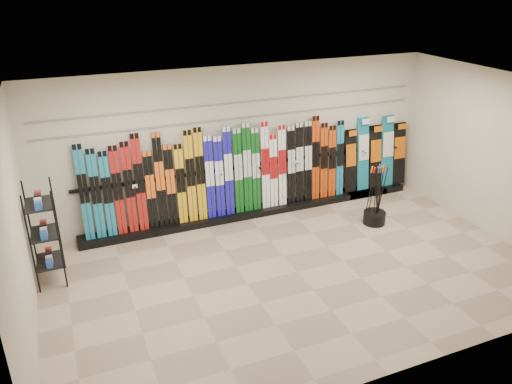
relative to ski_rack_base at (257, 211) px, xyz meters
name	(u,v)px	position (x,y,z in m)	size (l,w,h in m)	color
floor	(297,272)	(-0.22, -2.28, -0.06)	(8.00, 8.00, 0.00)	gray
back_wall	(242,142)	(-0.22, 0.22, 1.44)	(8.00, 8.00, 0.00)	beige
left_wall	(17,238)	(-4.22, -2.28, 1.44)	(5.00, 5.00, 0.00)	beige
right_wall	(496,156)	(3.78, -2.28, 1.44)	(5.00, 5.00, 0.00)	beige
ceiling	(304,92)	(-0.22, -2.28, 2.94)	(8.00, 8.00, 0.00)	silver
ski_rack_base	(257,211)	(0.00, 0.00, 0.00)	(8.00, 0.40, 0.12)	black
skis	(224,174)	(-0.69, 0.03, 0.90)	(5.38, 0.19, 1.84)	teal
snowboards	(376,155)	(2.89, 0.07, 0.80)	(1.58, 0.25, 1.60)	black
accessory_rack	(45,235)	(-3.97, -0.96, 0.76)	(0.40, 0.60, 1.65)	black
pole_bin	(374,217)	(1.98, -1.29, 0.07)	(0.43, 0.43, 0.25)	black
ski_poles	(377,195)	(1.98, -1.28, 0.55)	(0.33, 0.25, 1.18)	black
slatwall_rail_0	(242,118)	(-0.22, 0.20, 1.94)	(7.60, 0.02, 0.03)	gray
slatwall_rail_1	(242,102)	(-0.22, 0.20, 2.24)	(7.60, 0.02, 0.03)	gray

